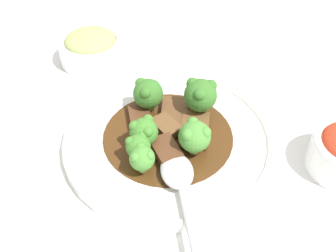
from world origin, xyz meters
TOP-DOWN VIEW (x-y plane):
  - ground_plane at (0.00, 0.00)m, footprint 4.00×4.00m
  - main_plate at (0.00, 0.00)m, footprint 0.30×0.30m
  - beef_strip_0 at (-0.03, 0.04)m, footprint 0.04×0.07m
  - beef_strip_1 at (-0.02, -0.03)m, footprint 0.04×0.05m
  - beef_strip_2 at (0.04, -0.01)m, footprint 0.07×0.08m
  - beef_strip_3 at (0.02, 0.03)m, footprint 0.06×0.08m
  - beef_strip_4 at (-0.00, 0.01)m, footprint 0.04×0.05m
  - broccoli_floret_0 at (0.06, 0.03)m, footprint 0.05×0.05m
  - broccoli_floret_1 at (-0.05, -0.03)m, footprint 0.03×0.03m
  - broccoli_floret_2 at (0.02, -0.04)m, footprint 0.04×0.04m
  - broccoli_floret_3 at (-0.01, 0.06)m, footprint 0.04×0.04m
  - broccoli_floret_4 at (-0.04, -0.01)m, footprint 0.04×0.04m
  - broccoli_floret_5 at (-0.05, -0.05)m, footprint 0.03×0.03m
  - serving_spoon at (-0.02, -0.09)m, footprint 0.06×0.21m
  - side_bowl_appetizer at (-0.06, 0.25)m, footprint 0.12×0.12m

SIDE VIEW (x-z plane):
  - ground_plane at x=0.00m, z-range 0.00..0.00m
  - main_plate at x=0.00m, z-range 0.00..0.02m
  - beef_strip_0 at x=-0.03m, z-range 0.02..0.03m
  - beef_strip_3 at x=0.02m, z-range 0.02..0.03m
  - beef_strip_2 at x=0.04m, z-range 0.02..0.03m
  - beef_strip_4 at x=0.00m, z-range 0.02..0.03m
  - serving_spoon at x=-0.02m, z-range 0.02..0.03m
  - beef_strip_1 at x=-0.02m, z-range 0.02..0.03m
  - side_bowl_appetizer at x=-0.06m, z-range 0.00..0.06m
  - broccoli_floret_1 at x=-0.05m, z-range 0.02..0.06m
  - broccoli_floret_5 at x=-0.05m, z-range 0.02..0.06m
  - broccoli_floret_4 at x=-0.04m, z-range 0.02..0.07m
  - broccoli_floret_2 at x=0.02m, z-range 0.02..0.07m
  - broccoli_floret_3 at x=-0.01m, z-range 0.02..0.07m
  - broccoli_floret_0 at x=0.06m, z-range 0.03..0.08m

